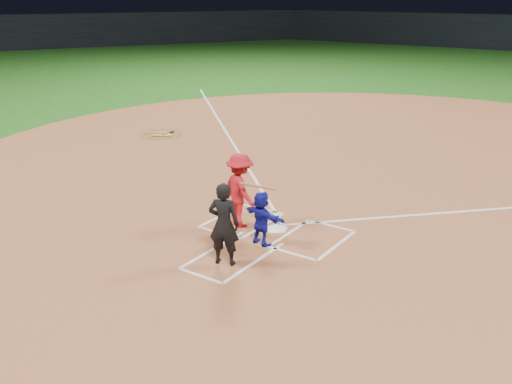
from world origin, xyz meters
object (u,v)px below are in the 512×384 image
Objects in this scene: catcher at (262,218)px; batter_at_plate at (240,190)px; home_plate at (276,229)px; umpire at (224,224)px; on_deck_circle at (161,134)px.

batter_at_plate reaches higher than catcher.
umpire reaches higher than home_plate.
batter_at_plate is at bearing -82.30° from umpire.
umpire is 0.99× the size of batter_at_plate.
home_plate is at bearing -107.01° from umpire.
home_plate is 2.26m from umpire.
on_deck_circle is at bearing -59.12° from umpire.
home_plate is at bearing -67.10° from catcher.
batter_at_plate reaches higher than home_plate.
home_plate is at bearing -31.74° from on_deck_circle.
umpire is (-0.10, -1.22, 0.26)m from catcher.
on_deck_circle is 0.96× the size of batter_at_plate.
batter_at_plate is (7.87, -5.65, 0.88)m from on_deck_circle.
umpire is at bearing 91.68° from home_plate.
on_deck_circle is 0.97× the size of umpire.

